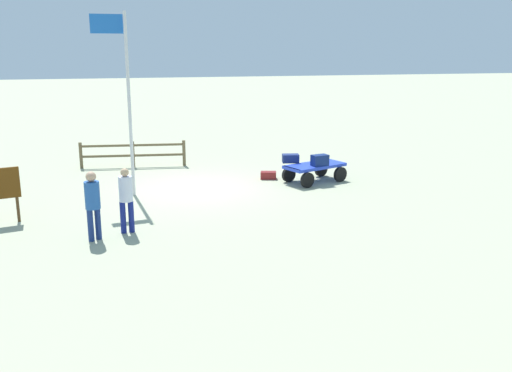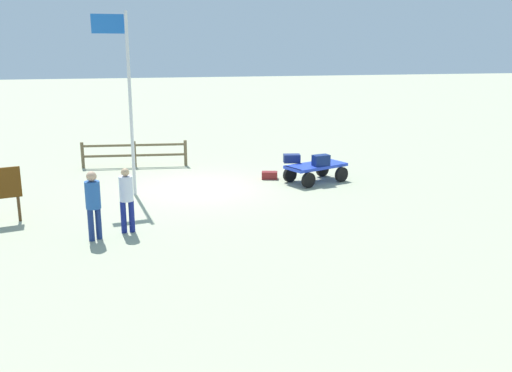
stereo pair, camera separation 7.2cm
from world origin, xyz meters
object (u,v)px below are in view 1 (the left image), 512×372
object	(u,v)px
luggage_cart	(314,169)
worker_lead	(126,196)
suitcase_maroon	(320,160)
suitcase_navy	(268,175)
flagpole	(125,89)
worker_trailing	(93,200)
suitcase_tan	(291,158)

from	to	relation	value
luggage_cart	worker_lead	bearing A→B (deg)	33.11
suitcase_maroon	suitcase_navy	bearing A→B (deg)	-33.37
suitcase_maroon	suitcase_navy	xyz separation A→B (m)	(1.51, -1.00, -0.66)
suitcase_navy	flagpole	size ratio (longest dim) A/B	0.11
flagpole	worker_trailing	bearing A→B (deg)	77.89
worker_trailing	flagpole	xyz separation A→B (m)	(-0.87, -4.06, 2.27)
luggage_cart	flagpole	world-z (taller)	flagpole
worker_trailing	suitcase_maroon	bearing A→B (deg)	-149.19
luggage_cart	suitcase_navy	distance (m)	1.63
luggage_cart	suitcase_maroon	size ratio (longest dim) A/B	3.78
suitcase_tan	suitcase_maroon	xyz separation A→B (m)	(-0.80, 0.71, 0.04)
luggage_cart	flagpole	xyz separation A→B (m)	(6.10, 0.40, 2.82)
suitcase_maroon	worker_trailing	bearing A→B (deg)	30.81
luggage_cart	worker_trailing	distance (m)	8.29
luggage_cart	flagpole	size ratio (longest dim) A/B	0.41
suitcase_navy	worker_lead	bearing A→B (deg)	45.06
luggage_cart	flagpole	bearing A→B (deg)	3.74
suitcase_tan	worker_trailing	bearing A→B (deg)	38.18
luggage_cart	suitcase_navy	bearing A→B (deg)	-28.59
worker_trailing	luggage_cart	bearing A→B (deg)	-147.42
suitcase_maroon	worker_lead	xyz separation A→B (m)	(6.31, 3.81, 0.16)
worker_lead	flagpole	world-z (taller)	flagpole
suitcase_navy	worker_trailing	xyz separation A→B (m)	(5.57, 5.22, 0.86)
suitcase_tan	worker_lead	xyz separation A→B (m)	(5.51, 4.52, 0.20)
luggage_cart	worker_trailing	xyz separation A→B (m)	(6.97, 4.45, 0.55)
suitcase_tan	suitcase_navy	xyz separation A→B (m)	(0.71, -0.28, -0.62)
worker_lead	flagpole	size ratio (longest dim) A/B	0.30
luggage_cart	suitcase_navy	size ratio (longest dim) A/B	3.80
suitcase_tan	suitcase_navy	world-z (taller)	suitcase_tan
suitcase_tan	worker_lead	bearing A→B (deg)	39.41
flagpole	luggage_cart	bearing A→B (deg)	-176.26
flagpole	suitcase_maroon	bearing A→B (deg)	-178.46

